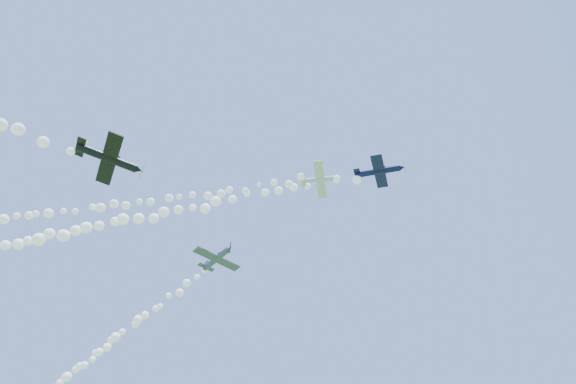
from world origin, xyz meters
The scene contains 7 objects.
plane_white centered at (9.25, -3.54, 50.92)m, with size 6.08×6.21×2.18m.
smoke_trail_white centered at (-28.75, -18.67, 50.63)m, with size 72.74×30.32×2.68m, color white, non-canonical shape.
plane_navy centered at (17.40, -0.58, 50.91)m, with size 7.62×8.07×2.61m.
smoke_trail_navy centered at (-21.28, -11.29, 50.72)m, with size 73.05×22.26×2.98m, color white, non-canonical shape.
plane_grey centered at (-8.71, -3.90, 43.08)m, with size 7.32×7.75×2.06m.
smoke_trail_grey centered at (-48.24, 9.38, 42.67)m, with size 75.04×27.00×3.28m, color white, non-canonical shape.
plane_black centered at (-1.91, -30.03, 38.03)m, with size 7.28×6.84×2.95m.
Camera 1 is at (32.17, -49.95, 2.00)m, focal length 30.00 mm.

